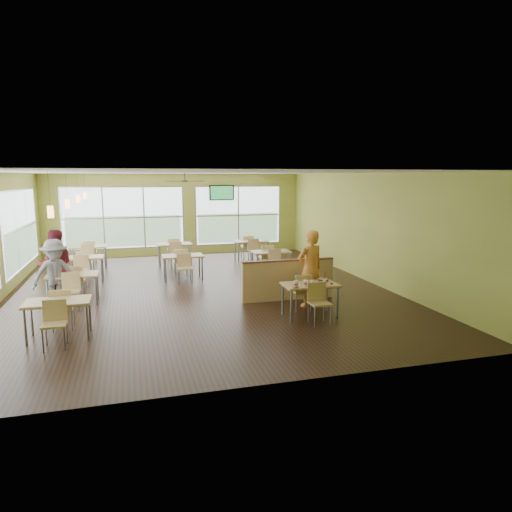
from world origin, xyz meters
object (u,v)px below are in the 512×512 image
object	(u,v)px
main_table	(310,289)
food_basket	(323,280)
half_wall_divider	(288,280)
man_plaid	(310,269)

from	to	relation	value
main_table	food_basket	distance (m)	0.43
half_wall_divider	food_basket	distance (m)	1.38
food_basket	half_wall_divider	bearing A→B (deg)	106.15
man_plaid	half_wall_divider	bearing A→B (deg)	-79.18
half_wall_divider	man_plaid	world-z (taller)	man_plaid
main_table	half_wall_divider	xyz separation A→B (m)	(0.00, 1.45, -0.11)
man_plaid	food_basket	xyz separation A→B (m)	(0.06, -0.62, -0.14)
main_table	man_plaid	size ratio (longest dim) A/B	0.82
man_plaid	main_table	bearing A→B (deg)	54.13
main_table	man_plaid	distance (m)	0.88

